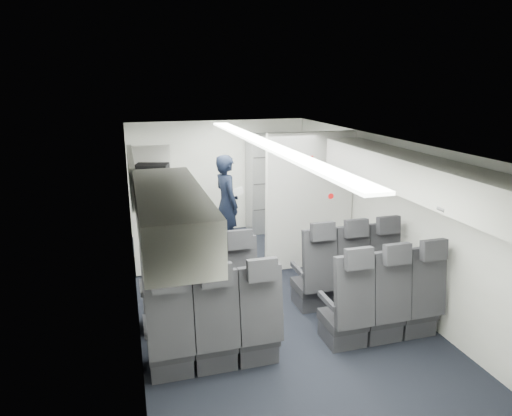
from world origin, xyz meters
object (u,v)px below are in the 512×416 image
seat_row_front (277,284)px  galley_unit (270,183)px  carry_on_bag (152,174)px  seat_row_mid (303,319)px  flight_attendant (227,204)px  boarding_door (134,209)px

seat_row_front → galley_unit: size_ratio=1.75×
carry_on_bag → galley_unit: bearing=63.9°
carry_on_bag → seat_row_mid: bearing=-30.9°
seat_row_mid → flight_attendant: bearing=92.0°
galley_unit → seat_row_front: bearing=-106.3°
seat_row_mid → boarding_door: boarding_door is taller
seat_row_front → carry_on_bag: (-1.41, 0.57, 1.39)m
seat_row_front → carry_on_bag: carry_on_bag is taller
seat_row_front → flight_attendant: (-0.11, 2.34, 0.44)m
seat_row_mid → boarding_door: 3.45m
seat_row_front → boarding_door: bearing=128.2°
seat_row_mid → carry_on_bag: carry_on_bag is taller
flight_attendant → boarding_door: bearing=88.2°
seat_row_front → galley_unit: 3.43m
galley_unit → boarding_door: 2.84m
seat_row_front → galley_unit: galley_unit is taller
seat_row_mid → flight_attendant: flight_attendant is taller
boarding_door → flight_attendant: size_ratio=1.10×
seat_row_front → carry_on_bag: 2.06m
seat_row_front → boarding_door: (-1.64, 2.09, 0.55)m
boarding_door → flight_attendant: (1.53, 0.26, -0.11)m
boarding_door → flight_attendant: boarding_door is taller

